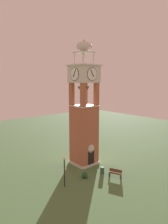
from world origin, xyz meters
TOP-DOWN VIEW (x-y plane):
  - ground at (0.00, 0.00)m, footprint 80.00×80.00m
  - clock_tower at (0.00, -0.00)m, footprint 3.54×3.54m
  - park_bench at (0.19, -5.64)m, footprint 1.00×1.65m
  - lamp_post at (-5.92, -3.55)m, footprint 0.36×0.36m
  - trash_bin at (-0.31, -3.91)m, footprint 0.52×0.52m
  - shrub_near_entry at (-2.91, -3.48)m, footprint 0.71×0.71m

SIDE VIEW (x-z plane):
  - ground at x=0.00m, z-range 0.00..0.00m
  - shrub_near_entry at x=-2.91m, z-range 0.00..0.74m
  - trash_bin at x=-0.31m, z-range 0.00..0.80m
  - park_bench at x=0.19m, z-range 0.01..0.96m
  - lamp_post at x=-5.92m, z-range 0.70..4.16m
  - clock_tower at x=0.00m, z-range -1.58..15.36m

